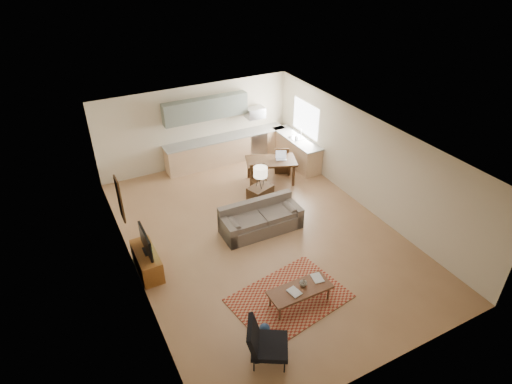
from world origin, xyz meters
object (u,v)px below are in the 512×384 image
tv_credenza (147,261)px  console_table (260,199)px  coffee_table (300,296)px  dining_table (271,171)px  sofa (261,218)px  armchair (270,343)px

tv_credenza → console_table: bearing=15.8°
coffee_table → dining_table: size_ratio=0.91×
coffee_table → tv_credenza: (-2.59, 2.50, 0.07)m
sofa → armchair: (-1.74, -3.59, 0.06)m
coffee_table → console_table: (0.91, 3.49, 0.18)m
sofa → dining_table: (1.46, 2.09, 0.00)m
armchair → dining_table: size_ratio=0.58×
tv_credenza → console_table: 3.64m
coffee_table → console_table: 3.61m
sofa → console_table: size_ratio=2.83×
coffee_table → console_table: bearing=75.2°
coffee_table → console_table: size_ratio=1.77×
sofa → tv_credenza: (-3.09, -0.16, -0.11)m
armchair → console_table: armchair is taller
console_table → dining_table: 1.64m
tv_credenza → dining_table: dining_table is taller
tv_credenza → console_table: size_ratio=1.55×
sofa → console_table: bearing=64.3°
armchair → tv_credenza: (-1.35, 3.42, -0.16)m
sofa → dining_table: 2.55m
coffee_table → dining_table: dining_table is taller
tv_credenza → dining_table: (4.54, 2.25, 0.11)m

